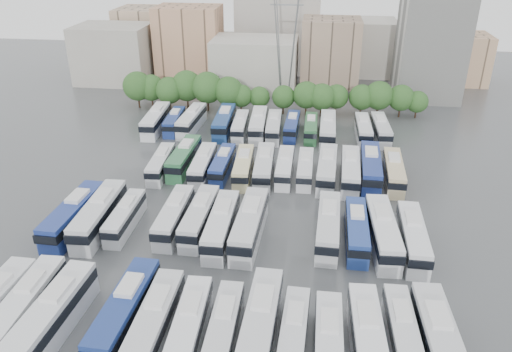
# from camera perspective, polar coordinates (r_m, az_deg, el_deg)

# --- Properties ---
(ground) EXTENTS (220.00, 220.00, 0.00)m
(ground) POSITION_cam_1_polar(r_m,az_deg,el_deg) (69.36, -1.41, -4.27)
(ground) COLOR #424447
(ground) RESTS_ON ground
(tree_line) EXTENTS (64.50, 7.85, 8.49)m
(tree_line) POSITION_cam_1_polar(r_m,az_deg,el_deg) (106.41, 0.03, 9.56)
(tree_line) COLOR black
(tree_line) RESTS_ON ground
(city_buildings) EXTENTS (102.00, 35.00, 20.00)m
(city_buildings) POSITION_cam_1_polar(r_m,az_deg,el_deg) (134.66, -0.11, 14.68)
(city_buildings) COLOR #9E998E
(city_buildings) RESTS_ON ground
(apartment_tower) EXTENTS (14.00, 14.00, 26.00)m
(apartment_tower) POSITION_cam_1_polar(r_m,az_deg,el_deg) (121.63, 19.43, 14.42)
(apartment_tower) COLOR silver
(apartment_tower) RESTS_ON ground
(electricity_pylon) EXTENTS (9.00, 6.91, 33.83)m
(electricity_pylon) POSITION_cam_1_polar(r_m,az_deg,el_deg) (110.42, 3.51, 17.70)
(electricity_pylon) COLOR slate
(electricity_pylon) RESTS_ON ground
(bus_r0_s1) EXTENTS (3.00, 12.86, 4.02)m
(bus_r0_s1) POSITION_cam_1_polar(r_m,az_deg,el_deg) (55.83, -24.82, -13.32)
(bus_r0_s1) COLOR silver
(bus_r0_s1) RESTS_ON ground
(bus_r0_s2) EXTENTS (3.65, 13.81, 4.29)m
(bus_r0_s2) POSITION_cam_1_polar(r_m,az_deg,el_deg) (53.32, -22.30, -14.66)
(bus_r0_s2) COLOR silver
(bus_r0_s2) RESTS_ON ground
(bus_r0_s4) EXTENTS (3.35, 13.33, 4.16)m
(bus_r0_s4) POSITION_cam_1_polar(r_m,az_deg,el_deg) (51.89, -14.74, -14.70)
(bus_r0_s4) COLOR navy
(bus_r0_s4) RESTS_ON ground
(bus_r0_s5) EXTENTS (2.81, 12.66, 3.97)m
(bus_r0_s5) POSITION_cam_1_polar(r_m,az_deg,el_deg) (50.19, -11.52, -16.09)
(bus_r0_s5) COLOR silver
(bus_r0_s5) RESTS_ON ground
(bus_r0_s6) EXTENTS (3.00, 11.98, 3.73)m
(bus_r0_s6) POSITION_cam_1_polar(r_m,az_deg,el_deg) (49.36, -7.65, -16.77)
(bus_r0_s6) COLOR white
(bus_r0_s6) RESTS_ON ground
(bus_r0_s7) EXTENTS (2.56, 11.33, 3.55)m
(bus_r0_s7) POSITION_cam_1_polar(r_m,az_deg,el_deg) (48.90, -3.74, -17.20)
(bus_r0_s7) COLOR silver
(bus_r0_s7) RESTS_ON ground
(bus_r0_s8) EXTENTS (3.34, 13.52, 4.22)m
(bus_r0_s8) POSITION_cam_1_polar(r_m,az_deg,el_deg) (48.82, 0.49, -16.69)
(bus_r0_s8) COLOR silver
(bus_r0_s8) RESTS_ON ground
(bus_r0_s9) EXTENTS (2.81, 11.06, 3.44)m
(bus_r0_s9) POSITION_cam_1_polar(r_m,az_deg,el_deg) (48.52, 4.30, -17.73)
(bus_r0_s9) COLOR silver
(bus_r0_s9) RESTS_ON ground
(bus_r0_s10) EXTENTS (2.58, 11.69, 3.66)m
(bus_r0_s10) POSITION_cam_1_polar(r_m,az_deg,el_deg) (47.82, 8.28, -18.64)
(bus_r0_s10) COLOR silver
(bus_r0_s10) RESTS_ON ground
(bus_r0_s11) EXTENTS (3.22, 12.81, 3.99)m
(bus_r0_s11) POSITION_cam_1_polar(r_m,az_deg,el_deg) (48.58, 12.66, -17.96)
(bus_r0_s11) COLOR white
(bus_r0_s11) RESTS_ON ground
(bus_r0_s12) EXTENTS (2.66, 11.18, 3.49)m
(bus_r0_s12) POSITION_cam_1_polar(r_m,az_deg,el_deg) (50.43, 16.38, -16.89)
(bus_r0_s12) COLOR silver
(bus_r0_s12) RESTS_ON ground
(bus_r0_s13) EXTENTS (3.37, 13.49, 4.20)m
(bus_r0_s13) POSITION_cam_1_polar(r_m,az_deg,el_deg) (49.94, 20.24, -17.57)
(bus_r0_s13) COLOR silver
(bus_r0_s13) RESTS_ON ground
(bus_r1_s0) EXTENTS (3.42, 13.58, 4.23)m
(bus_r1_s0) POSITION_cam_1_polar(r_m,az_deg,el_deg) (69.10, -20.13, -4.20)
(bus_r1_s0) COLOR navy
(bus_r1_s0) RESTS_ON ground
(bus_r1_s1) EXTENTS (3.33, 13.76, 4.30)m
(bus_r1_s1) POSITION_cam_1_polar(r_m,az_deg,el_deg) (68.09, -17.50, -4.20)
(bus_r1_s1) COLOR silver
(bus_r1_s1) RESTS_ON ground
(bus_r1_s2) EXTENTS (2.44, 10.84, 3.40)m
(bus_r1_s2) POSITION_cam_1_polar(r_m,az_deg,el_deg) (67.52, -14.74, -4.52)
(bus_r1_s2) COLOR silver
(bus_r1_s2) RESTS_ON ground
(bus_r1_s4) EXTENTS (2.69, 12.13, 3.80)m
(bus_r1_s4) POSITION_cam_1_polar(r_m,az_deg,el_deg) (65.97, -9.34, -4.52)
(bus_r1_s4) COLOR silver
(bus_r1_s4) RESTS_ON ground
(bus_r1_s5) EXTENTS (3.05, 12.46, 3.89)m
(bus_r1_s5) POSITION_cam_1_polar(r_m,az_deg,el_deg) (65.24, -6.45, -4.65)
(bus_r1_s5) COLOR silver
(bus_r1_s5) RESTS_ON ground
(bus_r1_s6) EXTENTS (2.86, 12.91, 4.05)m
(bus_r1_s6) POSITION_cam_1_polar(r_m,az_deg,el_deg) (63.17, -3.98, -5.59)
(bus_r1_s6) COLOR silver
(bus_r1_s6) RESTS_ON ground
(bus_r1_s7) EXTENTS (3.49, 13.77, 4.29)m
(bus_r1_s7) POSITION_cam_1_polar(r_m,az_deg,el_deg) (62.95, -0.73, -5.52)
(bus_r1_s7) COLOR silver
(bus_r1_s7) RESTS_ON ground
(bus_r1_s10) EXTENTS (3.26, 12.87, 4.01)m
(bus_r1_s10) POSITION_cam_1_polar(r_m,az_deg,el_deg) (63.54, 8.25, -5.64)
(bus_r1_s10) COLOR silver
(bus_r1_s10) RESTS_ON ground
(bus_r1_s11) EXTENTS (2.74, 12.00, 3.76)m
(bus_r1_s11) POSITION_cam_1_polar(r_m,az_deg,el_deg) (63.55, 11.42, -6.05)
(bus_r1_s11) COLOR navy
(bus_r1_s11) RESTS_ON ground
(bus_r1_s12) EXTENTS (3.53, 13.50, 4.20)m
(bus_r1_s12) POSITION_cam_1_polar(r_m,az_deg,el_deg) (63.49, 14.29, -6.18)
(bus_r1_s12) COLOR silver
(bus_r1_s12) RESTS_ON ground
(bus_r1_s13) EXTENTS (3.04, 12.63, 3.94)m
(bus_r1_s13) POSITION_cam_1_polar(r_m,az_deg,el_deg) (63.67, 17.48, -6.68)
(bus_r1_s13) COLOR silver
(bus_r1_s13) RESTS_ON ground
(bus_r2_s2) EXTENTS (2.98, 11.20, 3.48)m
(bus_r2_s2) POSITION_cam_1_polar(r_m,az_deg,el_deg) (81.14, -10.81, 1.41)
(bus_r2_s2) COLOR silver
(bus_r2_s2) RESTS_ON ground
(bus_r2_s3) EXTENTS (3.13, 12.69, 3.96)m
(bus_r2_s3) POSITION_cam_1_polar(r_m,az_deg,el_deg) (82.17, -8.21, 2.13)
(bus_r2_s3) COLOR #2D6A40
(bus_r2_s3) RESTS_ON ground
(bus_r2_s4) EXTENTS (2.79, 11.82, 3.69)m
(bus_r2_s4) POSITION_cam_1_polar(r_m,az_deg,el_deg) (79.48, -6.09, 1.29)
(bus_r2_s4) COLOR silver
(bus_r2_s4) RESTS_ON ground
(bus_r2_s5) EXTENTS (2.65, 11.15, 3.48)m
(bus_r2_s5) POSITION_cam_1_polar(r_m,az_deg,el_deg) (79.64, -3.84, 1.35)
(bus_r2_s5) COLOR navy
(bus_r2_s5) RESTS_ON ground
(bus_r2_s6) EXTENTS (3.10, 11.76, 3.65)m
(bus_r2_s6) POSITION_cam_1_polar(r_m,az_deg,el_deg) (78.51, -1.44, 1.09)
(bus_r2_s6) COLOR beige
(bus_r2_s6) RESTS_ON ground
(bus_r2_s7) EXTENTS (3.18, 12.56, 3.91)m
(bus_r2_s7) POSITION_cam_1_polar(r_m,az_deg,el_deg) (78.26, 0.94, 1.11)
(bus_r2_s7) COLOR silver
(bus_r2_s7) RESTS_ON ground
(bus_r2_s8) EXTENTS (2.47, 11.19, 3.51)m
(bus_r2_s8) POSITION_cam_1_polar(r_m,az_deg,el_deg) (78.66, 3.30, 1.05)
(bus_r2_s8) COLOR white
(bus_r2_s8) RESTS_ON ground
(bus_r2_s9) EXTENTS (2.42, 10.86, 3.40)m
(bus_r2_s9) POSITION_cam_1_polar(r_m,az_deg,el_deg) (78.56, 5.65, 0.88)
(bus_r2_s9) COLOR silver
(bus_r2_s9) RESTS_ON ground
(bus_r2_s10) EXTENTS (3.42, 12.95, 4.03)m
(bus_r2_s10) POSITION_cam_1_polar(r_m,az_deg,el_deg) (78.17, 8.12, 0.84)
(bus_r2_s10) COLOR silver
(bus_r2_s10) RESTS_ON ground
(bus_r2_s11) EXTENTS (3.31, 12.90, 4.02)m
(bus_r2_s11) POSITION_cam_1_polar(r_m,az_deg,el_deg) (78.12, 10.73, 0.61)
(bus_r2_s11) COLOR silver
(bus_r2_s11) RESTS_ON ground
(bus_r2_s12) EXTENTS (3.57, 13.71, 4.27)m
(bus_r2_s12) POSITION_cam_1_polar(r_m,az_deg,el_deg) (79.61, 12.96, 0.99)
(bus_r2_s12) COLOR navy
(bus_r2_s12) RESTS_ON ground
(bus_r2_s13) EXTENTS (3.15, 12.30, 3.83)m
(bus_r2_s13) POSITION_cam_1_polar(r_m,az_deg,el_deg) (79.61, 15.46, 0.52)
(bus_r2_s13) COLOR beige
(bus_r2_s13) RESTS_ON ground
(bus_r3_s0) EXTENTS (3.54, 13.37, 4.16)m
(bus_r3_s0) POSITION_cam_1_polar(r_m,az_deg,el_deg) (99.29, -11.38, 6.30)
(bus_r3_s0) COLOR silver
(bus_r3_s0) RESTS_ON ground
(bus_r3_s1) EXTENTS (2.92, 10.95, 3.40)m
(bus_r3_s1) POSITION_cam_1_polar(r_m,az_deg,el_deg) (99.07, -9.33, 6.20)
(bus_r3_s1) COLOR navy
(bus_r3_s1) RESTS_ON ground
(bus_r3_s2) EXTENTS (3.41, 12.88, 4.00)m
(bus_r3_s2) POSITION_cam_1_polar(r_m,az_deg,el_deg) (98.26, -7.38, 6.34)
(bus_r3_s2) COLOR silver
(bus_r3_s2) RESTS_ON ground
(bus_r3_s4) EXTENTS (3.27, 13.28, 4.14)m
(bus_r3_s4) POSITION_cam_1_polar(r_m,az_deg,el_deg) (96.65, -3.67, 6.21)
(bus_r3_s4) COLOR navy
(bus_r3_s4) RESTS_ON ground
(bus_r3_s5) EXTENTS (2.90, 11.21, 3.49)m
(bus_r3_s5) POSITION_cam_1_polar(r_m,az_deg,el_deg) (95.45, -1.81, 5.78)
(bus_r3_s5) COLOR white
(bus_r3_s5) RESTS_ON ground
(bus_r3_s6) EXTENTS (3.42, 13.01, 4.05)m
(bus_r3_s6) POSITION_cam_1_polar(r_m,az_deg,el_deg) (95.34, 0.26, 5.94)
(bus_r3_s6) COLOR silver
(bus_r3_s6) RESTS_ON ground
(bus_r3_s7) EXTENTS (3.03, 11.95, 3.72)m
(bus_r3_s7) POSITION_cam_1_polar(r_m,az_deg,el_deg) (94.66, 2.05, 5.67)
(bus_r3_s7) COLOR silver
(bus_r3_s7) RESTS_ON ground
(bus_r3_s8) EXTENTS (2.71, 11.06, 3.45)m
(bus_r3_s8) POSITION_cam_1_polar(r_m,az_deg,el_deg) (95.61, 4.13, 5.74)
(bus_r3_s8) COLOR navy
(bus_r3_s8) RESTS_ON ground
(bus_r3_s9) EXTENTS (2.40, 10.82, 3.39)m
(bus_r3_s9) POSITION_cam_1_polar(r_m,az_deg,el_deg) (95.04, 6.28, 5.50)
(bus_r3_s9) COLOR #2B6438
(bus_r3_s9) RESTS_ON ground
(bus_r3_s10) EXTENTS (3.08, 13.17, 4.12)m
(bus_r3_s10) POSITION_cam_1_polar(r_m,az_deg,el_deg) (93.84, 8.19, 5.34)
(bus_r3_s10) COLOR silver
(bus_r3_s10) RESTS_ON ground
(bus_r3_s12) EXTENTS (2.71, 11.62, 3.63)m
(bus_r3_s12) POSITION_cam_1_polar(r_m,az_deg,el_deg) (95.50, 12.16, 5.23)
(bus_r3_s12) COLOR silver
(bus_r3_s12) RESTS_ON ground
(bus_r3_s13) EXTENTS (3.08, 11.96, 3.72)m
(bus_r3_s13) POSITION_cam_1_polar(r_m,az_deg,el_deg) (96.16, 14.08, 5.21)
(bus_r3_s13) COLOR silver
(bus_r3_s13) RESTS_ON ground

